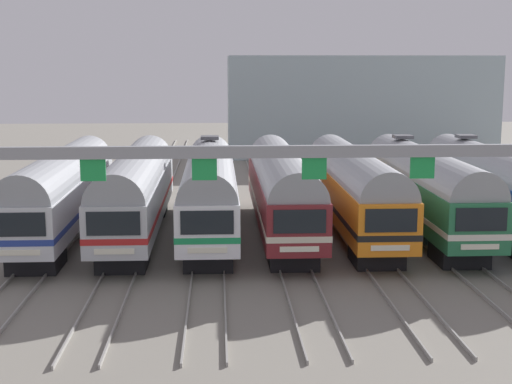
% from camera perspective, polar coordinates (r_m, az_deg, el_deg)
% --- Properties ---
extents(ground_plane, '(160.00, 160.00, 0.00)m').
position_cam_1_polar(ground_plane, '(40.97, 1.98, -3.34)').
color(ground_plane, gray).
extents(track_bed, '(25.36, 70.00, 0.15)m').
position_cam_1_polar(track_bed, '(57.59, 0.52, 0.59)').
color(track_bed, gray).
rests_on(track_bed, ground).
extents(commuter_train_silver, '(2.88, 18.06, 4.77)m').
position_cam_1_polar(commuter_train_silver, '(41.16, -14.78, 0.22)').
color(commuter_train_silver, silver).
rests_on(commuter_train_silver, ground).
extents(commuter_train_stainless, '(2.88, 18.06, 4.77)m').
position_cam_1_polar(commuter_train_stainless, '(40.53, -9.27, 0.27)').
color(commuter_train_stainless, '#B2B5BA').
rests_on(commuter_train_stainless, ground).
extents(commuter_train_white, '(2.88, 18.06, 5.05)m').
position_cam_1_polar(commuter_train_white, '(40.29, -3.64, 0.32)').
color(commuter_train_white, white).
rests_on(commuter_train_white, ground).
extents(commuter_train_maroon, '(2.88, 18.06, 4.77)m').
position_cam_1_polar(commuter_train_maroon, '(40.43, 2.00, 0.37)').
color(commuter_train_maroon, maroon).
rests_on(commuter_train_maroon, ground).
extents(commuter_train_orange, '(2.88, 18.06, 4.77)m').
position_cam_1_polar(commuter_train_orange, '(40.97, 7.55, 0.41)').
color(commuter_train_orange, orange).
rests_on(commuter_train_orange, ground).
extents(commuter_train_green, '(2.88, 18.06, 5.05)m').
position_cam_1_polar(commuter_train_green, '(41.88, 12.90, 0.46)').
color(commuter_train_green, '#236B42').
rests_on(commuter_train_green, ground).
extents(commuter_train_blue, '(2.88, 18.06, 5.05)m').
position_cam_1_polar(commuter_train_blue, '(43.13, 17.99, 0.49)').
color(commuter_train_blue, '#284C9E').
rests_on(commuter_train_blue, ground).
extents(catenary_gantry, '(29.09, 0.44, 6.97)m').
position_cam_1_polar(catenary_gantry, '(26.75, 4.53, 1.39)').
color(catenary_gantry, gray).
rests_on(catenary_gantry, ground).
extents(maintenance_building, '(27.20, 10.00, 10.23)m').
position_cam_1_polar(maintenance_building, '(78.42, 7.90, 6.67)').
color(maintenance_building, '#9EB2B7').
rests_on(maintenance_building, ground).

